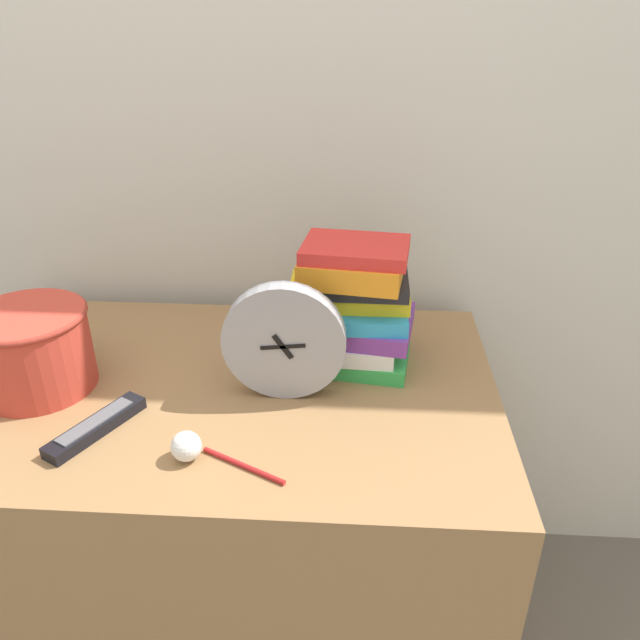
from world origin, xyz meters
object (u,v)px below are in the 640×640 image
at_px(book_stack, 350,308).
at_px(basket, 32,348).
at_px(tv_remote, 96,426).
at_px(crumpled_paper_ball, 186,446).
at_px(desk_clock, 284,342).
at_px(pen, 243,465).

xyz_separation_m(book_stack, basket, (-0.55, -0.12, -0.03)).
bearing_deg(tv_remote, crumpled_paper_ball, -18.76).
height_order(desk_clock, book_stack, book_stack).
xyz_separation_m(book_stack, pen, (-0.15, -0.32, -0.11)).
relative_size(book_stack, tv_remote, 1.45).
height_order(basket, pen, basket).
bearing_deg(pen, desk_clock, 78.03).
relative_size(tv_remote, crumpled_paper_ball, 3.78).
relative_size(desk_clock, book_stack, 0.82).
relative_size(desk_clock, basket, 1.02).
bearing_deg(desk_clock, pen, -101.97).
bearing_deg(book_stack, crumpled_paper_ball, -128.24).
xyz_separation_m(crumpled_paper_ball, pen, (0.09, -0.02, -0.02)).
xyz_separation_m(desk_clock, tv_remote, (-0.29, -0.13, -0.09)).
bearing_deg(pen, basket, 154.16).
height_order(tv_remote, crumpled_paper_ball, crumpled_paper_ball).
bearing_deg(desk_clock, crumpled_paper_ball, -125.71).
xyz_separation_m(tv_remote, pen, (0.25, -0.07, -0.01)).
relative_size(book_stack, basket, 1.24).
distance_m(book_stack, tv_remote, 0.48).
bearing_deg(tv_remote, basket, 140.60).
relative_size(book_stack, crumpled_paper_ball, 5.48).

